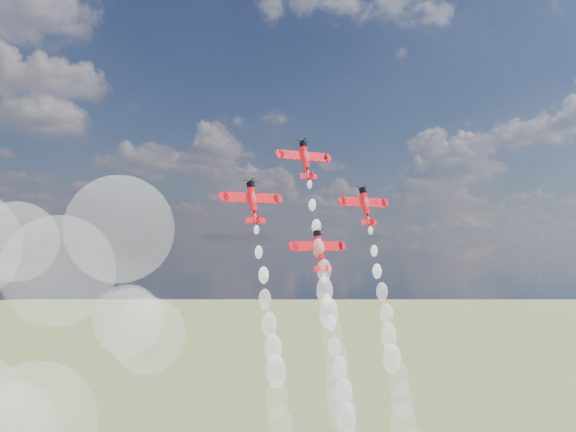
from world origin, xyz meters
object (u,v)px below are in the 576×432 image
(plane_lead, at_px, (306,159))
(plane_right, at_px, (365,205))
(plane_left, at_px, (253,201))
(plane_slot, at_px, (320,249))

(plane_lead, height_order, plane_right, plane_lead)
(plane_left, distance_m, plane_slot, 17.38)
(plane_slot, bearing_deg, plane_left, 169.65)
(plane_lead, distance_m, plane_right, 17.38)
(plane_slot, bearing_deg, plane_right, 10.35)
(plane_lead, relative_size, plane_left, 1.00)
(plane_right, height_order, plane_slot, plane_right)
(plane_right, distance_m, plane_slot, 17.38)
(plane_right, bearing_deg, plane_left, 180.00)
(plane_lead, xyz_separation_m, plane_left, (-14.24, -2.60, -9.62))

